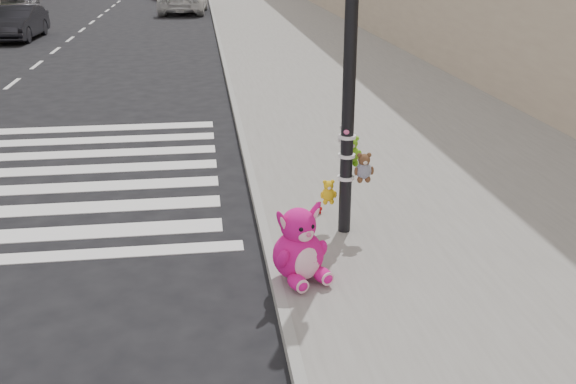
{
  "coord_description": "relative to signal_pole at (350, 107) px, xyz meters",
  "views": [
    {
      "loc": [
        0.82,
        -5.81,
        3.73
      ],
      "look_at": [
        1.84,
        1.75,
        0.75
      ],
      "focal_mm": 40.0,
      "sensor_mm": 36.0,
      "label": 1
    }
  ],
  "objects": [
    {
      "name": "ground",
      "position": [
        -2.62,
        -1.81,
        -1.82
      ],
      "size": [
        120.0,
        120.0,
        0.0
      ],
      "primitive_type": "plane",
      "color": "black",
      "rests_on": "ground"
    },
    {
      "name": "pink_bunny",
      "position": [
        -0.81,
        -1.24,
        -1.3
      ],
      "size": [
        0.76,
        0.82,
        0.91
      ],
      "rotation": [
        0.0,
        0.0,
        0.4
      ],
      "color": "#DA1281",
      "rests_on": "sidewalk_near"
    },
    {
      "name": "car_dark_far",
      "position": [
        -9.12,
        20.42,
        -1.14
      ],
      "size": [
        1.62,
        4.18,
        1.36
      ],
      "primitive_type": "imported",
      "rotation": [
        0.0,
        0.0,
        -0.04
      ],
      "color": "black",
      "rests_on": "ground"
    },
    {
      "name": "signal_pole",
      "position": [
        0.0,
        0.0,
        0.0
      ],
      "size": [
        0.67,
        0.5,
        4.0
      ],
      "color": "black",
      "rests_on": "sidewalk_near"
    },
    {
      "name": "curb_edge",
      "position": [
        -1.07,
        8.19,
        -1.75
      ],
      "size": [
        0.12,
        80.0,
        0.15
      ],
      "primitive_type": "cube",
      "color": "gray",
      "rests_on": "ground"
    },
    {
      "name": "sidewalk_near",
      "position": [
        2.38,
        8.19,
        -1.75
      ],
      "size": [
        7.0,
        80.0,
        0.14
      ],
      "primitive_type": "cube",
      "color": "slate",
      "rests_on": "ground"
    },
    {
      "name": "red_teddy",
      "position": [
        -0.26,
        0.59,
        -1.59
      ],
      "size": [
        0.15,
        0.13,
        0.18
      ],
      "primitive_type": null,
      "rotation": [
        0.0,
        0.0,
        0.42
      ],
      "color": "red",
      "rests_on": "sidewalk_near"
    }
  ]
}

